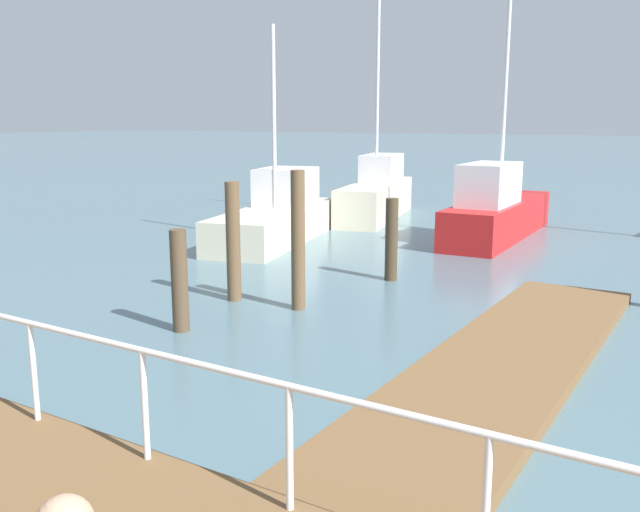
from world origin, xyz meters
TOP-DOWN VIEW (x-y plane):
  - floating_dock at (1.64, 9.80)m, footprint 10.27×2.00m
  - dock_piling_0 at (3.01, 14.02)m, footprint 0.26×0.26m
  - dock_piling_1 at (6.04, 13.58)m, footprint 0.27×0.27m
  - dock_piling_2 at (2.89, 15.45)m, footprint 0.28×0.28m
  - dock_piling_4 at (0.86, 14.96)m, footprint 0.28×0.28m
  - moored_boat_1 at (12.53, 13.29)m, footprint 6.86×1.80m
  - moored_boat_2 at (8.94, 18.66)m, footprint 6.54×3.34m
  - moored_boat_3 at (14.58, 18.29)m, footprint 6.34×2.92m

SIDE VIEW (x-z plane):
  - floating_dock at x=1.64m, z-range 0.00..0.18m
  - moored_boat_2 at x=8.94m, z-range -2.30..3.74m
  - moored_boat_1 at x=12.53m, z-range -2.93..4.62m
  - dock_piling_4 at x=0.86m, z-range 0.00..1.72m
  - moored_boat_3 at x=14.58m, z-range -3.32..5.07m
  - dock_piling_1 at x=6.04m, z-range 0.00..1.81m
  - dock_piling_2 at x=2.89m, z-range 0.00..2.32m
  - dock_piling_0 at x=3.01m, z-range 0.00..2.59m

